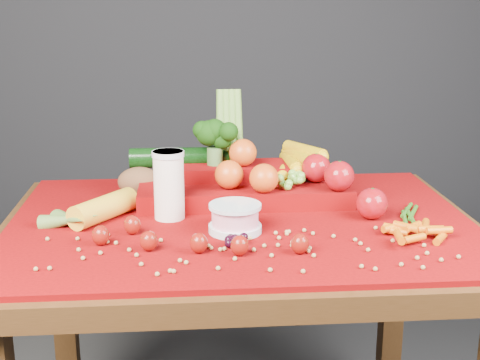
{
  "coord_description": "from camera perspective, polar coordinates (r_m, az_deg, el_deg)",
  "views": [
    {
      "loc": [
        -0.12,
        -1.45,
        1.26
      ],
      "look_at": [
        0.0,
        0.02,
        0.85
      ],
      "focal_mm": 50.0,
      "sensor_mm": 36.0,
      "label": 1
    }
  ],
  "objects": [
    {
      "name": "table",
      "position": [
        1.57,
        0.06,
        -7.05
      ],
      "size": [
        1.1,
        0.8,
        0.75
      ],
      "color": "#331D0B",
      "rests_on": "ground"
    },
    {
      "name": "red_cloth",
      "position": [
        1.54,
        0.06,
        -3.58
      ],
      "size": [
        1.05,
        0.75,
        0.01
      ],
      "primitive_type": "cube",
      "color": "#7F0405",
      "rests_on": "table"
    },
    {
      "name": "potato",
      "position": [
        1.72,
        -8.59,
        -0.13
      ],
      "size": [
        0.11,
        0.08,
        0.07
      ],
      "primitive_type": "ellipsoid",
      "color": "brown",
      "rests_on": "red_cloth"
    },
    {
      "name": "green_bean_pile",
      "position": [
        1.6,
        14.22,
        -2.84
      ],
      "size": [
        0.14,
        0.12,
        0.01
      ],
      "primitive_type": null,
      "color": "#2B6016",
      "rests_on": "red_cloth"
    },
    {
      "name": "produce_mound",
      "position": [
        1.67,
        0.92,
        0.3
      ],
      "size": [
        0.6,
        0.36,
        0.27
      ],
      "color": "#7F0405",
      "rests_on": "red_cloth"
    },
    {
      "name": "milk_glass",
      "position": [
        1.53,
        -6.09,
        -0.21
      ],
      "size": [
        0.07,
        0.07,
        0.16
      ],
      "rotation": [
        0.0,
        0.0,
        0.35
      ],
      "color": "white",
      "rests_on": "red_cloth"
    },
    {
      "name": "strawberry_scatter",
      "position": [
        1.36,
        -4.69,
        -4.89
      ],
      "size": [
        0.44,
        0.18,
        0.05
      ],
      "color": "maroon",
      "rests_on": "red_cloth"
    },
    {
      "name": "baby_carrot_pile",
      "position": [
        1.46,
        14.74,
        -4.23
      ],
      "size": [
        0.18,
        0.17,
        0.03
      ],
      "primitive_type": null,
      "color": "#CB5907",
      "rests_on": "red_cloth"
    },
    {
      "name": "soybean_scatter",
      "position": [
        1.35,
        0.76,
        -5.93
      ],
      "size": [
        0.84,
        0.24,
        0.01
      ],
      "primitive_type": null,
      "color": "#AE8C4B",
      "rests_on": "red_cloth"
    },
    {
      "name": "dark_grape_cluster",
      "position": [
        1.37,
        -0.36,
        -5.18
      ],
      "size": [
        0.06,
        0.05,
        0.03
      ],
      "primitive_type": null,
      "color": "black",
      "rests_on": "red_cloth"
    },
    {
      "name": "yogurt_bowl",
      "position": [
        1.44,
        -0.42,
        -3.18
      ],
      "size": [
        0.12,
        0.12,
        0.06
      ],
      "rotation": [
        0.0,
        0.0,
        -0.32
      ],
      "color": "silver",
      "rests_on": "red_cloth"
    },
    {
      "name": "corn_ear",
      "position": [
        1.53,
        -13.46,
        -3.01
      ],
      "size": [
        0.27,
        0.26,
        0.06
      ],
      "rotation": [
        0.0,
        0.0,
        0.94
      ],
      "color": "gold",
      "rests_on": "red_cloth"
    }
  ]
}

